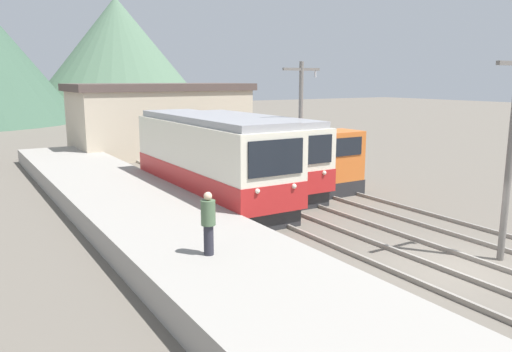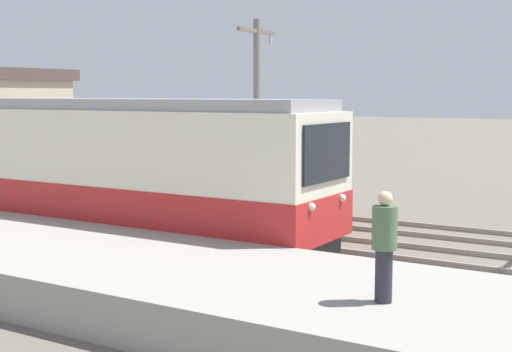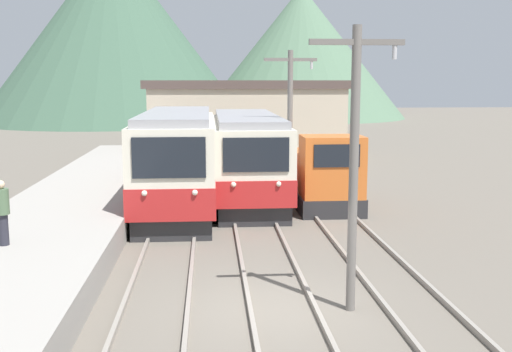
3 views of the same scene
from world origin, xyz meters
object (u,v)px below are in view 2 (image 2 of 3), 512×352
at_px(commuter_train_left, 144,180).
at_px(commuter_train_center, 162,170).
at_px(catenary_mast_mid, 257,113).
at_px(shunting_locomotive, 261,179).
at_px(person_on_platform, 384,242).

xyz_separation_m(commuter_train_left, commuter_train_center, (2.80, 1.68, -0.09)).
bearing_deg(catenary_mast_mid, shunting_locomotive, 27.07).
relative_size(commuter_train_center, catenary_mast_mid, 1.67).
relative_size(commuter_train_center, shunting_locomotive, 1.95).
bearing_deg(person_on_platform, commuter_train_center, 54.85).
relative_size(shunting_locomotive, person_on_platform, 3.13).
relative_size(commuter_train_left, catenary_mast_mid, 1.69).
relative_size(commuter_train_center, person_on_platform, 6.11).
distance_m(commuter_train_center, person_on_platform, 11.89).
xyz_separation_m(shunting_locomotive, catenary_mast_mid, (-1.49, -0.76, 2.18)).
height_order(commuter_train_left, person_on_platform, commuter_train_left).
xyz_separation_m(commuter_train_center, person_on_platform, (-6.84, -9.72, 0.08)).
xyz_separation_m(shunting_locomotive, person_on_platform, (-9.84, -8.06, 0.57)).
height_order(commuter_train_left, catenary_mast_mid, catenary_mast_mid).
distance_m(commuter_train_center, shunting_locomotive, 3.46).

